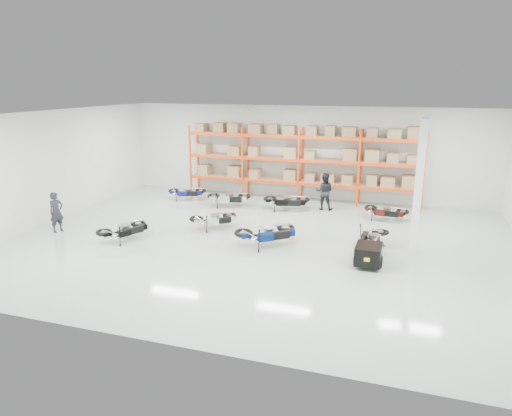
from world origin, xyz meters
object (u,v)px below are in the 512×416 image
(moto_silver_left, at_px, (215,216))
(moto_blue_centre, at_px, (268,230))
(moto_back_a, at_px, (187,190))
(person_back, at_px, (324,192))
(trailer, at_px, (368,254))
(moto_back_d, at_px, (386,209))
(moto_black_far_left, at_px, (124,227))
(person_left, at_px, (56,212))
(moto_touring_right, at_px, (372,235))
(moto_back_b, at_px, (229,195))
(moto_back_c, at_px, (286,198))

(moto_silver_left, bearing_deg, moto_blue_centre, -156.33)
(moto_back_a, height_order, person_back, person_back)
(trailer, bearing_deg, person_back, 112.50)
(moto_blue_centre, xyz_separation_m, moto_back_d, (3.80, 4.48, -0.11))
(moto_black_far_left, height_order, moto_back_a, moto_black_far_left)
(moto_blue_centre, height_order, moto_black_far_left, moto_blue_centre)
(person_left, bearing_deg, moto_black_far_left, -75.55)
(moto_silver_left, distance_m, moto_touring_right, 6.08)
(moto_touring_right, relative_size, person_back, 1.01)
(moto_touring_right, bearing_deg, person_back, 122.27)
(moto_silver_left, distance_m, trailer, 6.42)
(moto_blue_centre, relative_size, person_left, 1.25)
(moto_blue_centre, distance_m, moto_back_b, 5.55)
(moto_black_far_left, bearing_deg, moto_touring_right, -142.47)
(person_left, bearing_deg, moto_touring_right, -65.61)
(moto_back_c, distance_m, person_left, 9.51)
(moto_black_far_left, height_order, trailer, moto_black_far_left)
(moto_blue_centre, relative_size, moto_silver_left, 1.20)
(moto_back_b, relative_size, moto_back_d, 1.09)
(moto_black_far_left, bearing_deg, person_back, -108.27)
(moto_black_far_left, bearing_deg, moto_blue_centre, -142.68)
(moto_back_d, bearing_deg, moto_silver_left, 126.96)
(moto_back_b, relative_size, person_left, 1.11)
(trailer, bearing_deg, moto_black_far_left, -177.74)
(moto_black_far_left, height_order, moto_back_d, moto_black_far_left)
(trailer, xyz_separation_m, moto_back_c, (-4.03, 5.57, 0.14))
(moto_touring_right, xyz_separation_m, moto_back_c, (-4.03, 3.98, 0.03))
(moto_blue_centre, bearing_deg, moto_back_c, -32.94)
(moto_blue_centre, xyz_separation_m, moto_black_far_left, (-5.11, -1.03, -0.08))
(person_left, bearing_deg, moto_back_a, -6.73)
(moto_back_d, xyz_separation_m, person_back, (-2.72, 0.86, 0.35))
(moto_silver_left, height_order, person_left, person_left)
(trailer, xyz_separation_m, person_back, (-2.43, 6.20, 0.43))
(moto_back_c, bearing_deg, moto_back_b, 82.21)
(person_left, relative_size, person_back, 0.93)
(moto_back_a, relative_size, moto_back_d, 1.00)
(moto_back_d, bearing_deg, moto_back_a, 96.52)
(moto_blue_centre, height_order, moto_back_b, moto_blue_centre)
(moto_silver_left, relative_size, moto_back_a, 1.02)
(moto_silver_left, bearing_deg, person_back, -81.58)
(moto_silver_left, distance_m, moto_back_a, 4.89)
(moto_black_far_left, height_order, moto_back_b, moto_back_b)
(moto_back_a, bearing_deg, moto_touring_right, -134.06)
(moto_black_far_left, relative_size, moto_back_b, 0.97)
(trailer, distance_m, person_left, 11.67)
(moto_blue_centre, bearing_deg, moto_back_a, 8.79)
(moto_blue_centre, bearing_deg, moto_black_far_left, 62.27)
(moto_blue_centre, relative_size, person_back, 1.17)
(moto_back_a, distance_m, moto_back_c, 5.11)
(moto_back_b, distance_m, moto_back_c, 2.70)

